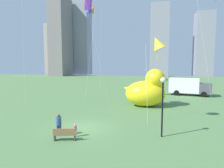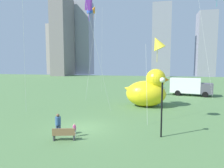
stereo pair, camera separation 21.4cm
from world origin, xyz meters
name	(u,v)px [view 2 (the right image)]	position (x,y,z in m)	size (l,w,h in m)	color
ground_plane	(84,128)	(0.00, 0.00, 0.00)	(140.00, 140.00, 0.00)	#527A46
park_bench	(64,134)	(-0.41, -2.86, 0.47)	(1.62, 0.82, 0.90)	olive
person_adult	(58,124)	(-1.24, -2.07, 0.92)	(0.41, 0.41, 1.67)	#38476B
person_child	(74,129)	(0.02, -2.00, 0.54)	(0.24, 0.24, 0.98)	silver
giant_inflatable_duck	(147,91)	(4.87, 9.59, 2.00)	(5.67, 3.64, 4.70)	yellow
lamppost	(162,95)	(6.26, -0.76, 3.09)	(0.38, 0.38, 4.39)	black
box_truck	(190,87)	(11.50, 19.74, 1.46)	(6.91, 3.54, 2.85)	white
city_skyline	(102,42)	(-17.68, 72.90, 14.91)	(75.38, 20.17, 34.16)	#9E938C
kite_purple	(89,5)	(-1.46, 5.97, 11.61)	(2.75, 2.82, 12.34)	silver
kite_yellow	(157,43)	(5.88, 3.04, 7.17)	(1.79, 1.78, 7.91)	silver
kite_blue	(89,10)	(-3.33, 11.86, 12.76)	(1.69, 1.42, 13.45)	silver
kite_orange	(94,9)	(-5.25, 19.96, 14.97)	(2.76, 2.77, 15.78)	silver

